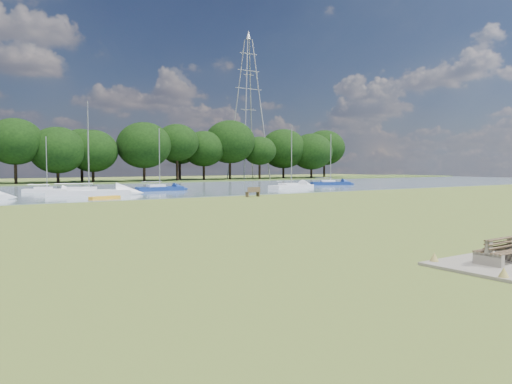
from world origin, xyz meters
TOP-DOWN VIEW (x-y plane):
  - ground at (0.00, 0.00)m, footprint 220.00×220.00m
  - river at (0.00, 42.00)m, footprint 220.00×40.00m
  - far_bank at (0.00, 72.00)m, footprint 220.00×20.00m
  - concrete_pad at (0.00, -14.00)m, footprint 4.20×3.20m
  - bench_pair at (0.00, -14.00)m, footprint 1.67×1.01m
  - riverbank_bench at (13.08, 19.71)m, footprint 1.68×0.61m
  - kayak at (-0.94, 24.04)m, footprint 3.15×1.54m
  - pylon at (45.89, 70.00)m, footprint 6.88×4.82m
  - tree_line at (1.21, 68.00)m, footprint 146.27×9.92m
  - sailboat_1 at (39.39, 36.50)m, footprint 6.43×4.11m
  - sailboat_3 at (9.45, 35.28)m, footprint 5.91×1.83m
  - sailboat_4 at (-0.48, 31.11)m, footprint 8.82×4.79m
  - sailboat_5 at (-3.00, 39.18)m, footprint 5.45×3.58m
  - sailboat_6 at (27.02, 30.99)m, footprint 7.41×3.14m

SIDE VIEW (x-z plane):
  - ground at x=0.00m, z-range 0.00..0.00m
  - river at x=0.00m, z-range -0.05..0.05m
  - far_bank at x=0.00m, z-range -0.20..0.20m
  - concrete_pad at x=0.00m, z-range 0.00..0.10m
  - kayak at x=-0.94m, z-range 0.05..0.36m
  - sailboat_5 at x=-3.00m, z-range -2.84..3.73m
  - bench_pair at x=0.00m, z-range 0.02..0.90m
  - sailboat_6 at x=27.02m, z-range -3.85..4.83m
  - riverbank_bench at x=13.08m, z-range 0.00..1.02m
  - sailboat_1 at x=39.39m, z-range -3.56..4.63m
  - sailboat_3 at x=9.45m, z-range -3.36..4.44m
  - sailboat_4 at x=-0.48m, z-range -4.43..5.57m
  - tree_line at x=1.21m, z-range 1.15..13.16m
  - pylon at x=45.89m, z-range 4.01..36.63m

